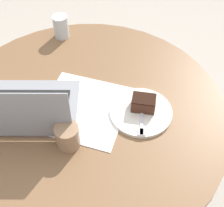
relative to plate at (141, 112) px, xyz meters
The scene contains 9 objects.
ground_plane 0.77m from the plate, 101.79° to the left, with size 12.00×12.00×0.00m, color #B7AD9E.
dining_table 0.27m from the plate, 101.79° to the left, with size 1.04×1.04×0.73m.
paper_document 0.21m from the plate, 102.07° to the left, with size 0.30×0.30×0.00m.
plate is the anchor object (origin of this frame).
cake_slice 0.04m from the plate, 11.53° to the right, with size 0.07×0.09×0.05m.
fork 0.04m from the plate, 162.26° to the right, with size 0.17×0.06×0.00m.
coffee_glass 0.28m from the plate, 135.66° to the left, with size 0.08×0.08×0.09m.
water_glass 0.55m from the plate, 53.67° to the left, with size 0.07×0.07×0.10m.
laptop 0.40m from the plate, 108.62° to the left, with size 0.35×0.41×0.22m.
Camera 1 is at (-0.66, -0.31, 1.60)m, focal length 50.00 mm.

